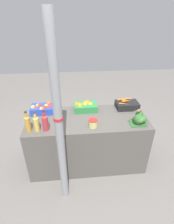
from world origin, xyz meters
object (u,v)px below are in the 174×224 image
object	(u,v)px
juice_bottle_golden	(36,123)
pickle_jar	(93,123)
apple_crate	(43,108)
orange_crate	(85,106)
juice_bottle_ruby	(45,122)
broccoli_pile	(140,119)
support_pole	(59,127)
juice_bottle_amber	(28,123)
carrot_crate	(127,105)
sparrow_bird	(139,110)

from	to	relation	value
juice_bottle_golden	pickle_jar	size ratio (longest dim) A/B	2.30
apple_crate	orange_crate	bearing A→B (deg)	0.62
juice_bottle_ruby	orange_crate	bearing A→B (deg)	41.10
orange_crate	broccoli_pile	size ratio (longest dim) A/B	1.43
support_pole	pickle_jar	size ratio (longest dim) A/B	18.57
juice_bottle_amber	carrot_crate	bearing A→B (deg)	18.47
carrot_crate	sparrow_bird	world-z (taller)	sparrow_bird
broccoli_pile	juice_bottle_golden	distance (m)	1.38
sparrow_bird	apple_crate	bearing A→B (deg)	141.90
apple_crate	orange_crate	size ratio (longest dim) A/B	1.00
carrot_crate	pickle_jar	world-z (taller)	carrot_crate
juice_bottle_ruby	apple_crate	bearing A→B (deg)	100.94
apple_crate	juice_bottle_amber	xyz separation A→B (m)	(-0.13, -0.48, 0.06)
juice_bottle_golden	pickle_jar	bearing A→B (deg)	0.85
broccoli_pile	juice_bottle_ruby	distance (m)	1.27
pickle_jar	juice_bottle_golden	bearing A→B (deg)	-179.15
orange_crate	broccoli_pile	bearing A→B (deg)	-32.83
carrot_crate	juice_bottle_amber	world-z (taller)	juice_bottle_amber
juice_bottle_amber	broccoli_pile	bearing A→B (deg)	1.05
sparrow_bird	broccoli_pile	bearing A→B (deg)	5.60
broccoli_pile	sparrow_bird	distance (m)	0.14
carrot_crate	support_pole	bearing A→B (deg)	-140.05
juice_bottle_amber	juice_bottle_golden	xyz separation A→B (m)	(0.11, 0.00, -0.01)
apple_crate	sparrow_bird	size ratio (longest dim) A/B	2.65
apple_crate	juice_bottle_ruby	size ratio (longest dim) A/B	1.19
orange_crate	juice_bottle_amber	world-z (taller)	juice_bottle_amber
juice_bottle_ruby	pickle_jar	bearing A→B (deg)	1.01
support_pole	orange_crate	distance (m)	0.95
apple_crate	carrot_crate	world-z (taller)	apple_crate
apple_crate	juice_bottle_golden	world-z (taller)	juice_bottle_golden
support_pole	juice_bottle_amber	world-z (taller)	support_pole
juice_bottle_amber	juice_bottle_ruby	size ratio (longest dim) A/B	0.98
juice_bottle_amber	juice_bottle_ruby	distance (m)	0.22
juice_bottle_ruby	pickle_jar	distance (m)	0.63
support_pole	juice_bottle_golden	world-z (taller)	support_pole
orange_crate	sparrow_bird	world-z (taller)	sparrow_bird
broccoli_pile	pickle_jar	world-z (taller)	broccoli_pile
carrot_crate	juice_bottle_ruby	xyz separation A→B (m)	(-1.23, -0.48, 0.07)
juice_bottle_ruby	broccoli_pile	bearing A→B (deg)	1.23
pickle_jar	broccoli_pile	bearing A→B (deg)	1.44
orange_crate	broccoli_pile	world-z (taller)	broccoli_pile
carrot_crate	pickle_jar	distance (m)	0.77
juice_bottle_golden	pickle_jar	distance (m)	0.74
juice_bottle_amber	orange_crate	bearing A→B (deg)	32.01
juice_bottle_amber	pickle_jar	xyz separation A→B (m)	(0.84, 0.01, -0.06)
juice_bottle_amber	juice_bottle_golden	world-z (taller)	juice_bottle_amber
juice_bottle_ruby	carrot_crate	bearing A→B (deg)	21.50
broccoli_pile	sparrow_bird	xyz separation A→B (m)	(-0.03, -0.01, 0.14)
orange_crate	carrot_crate	world-z (taller)	orange_crate
orange_crate	pickle_jar	distance (m)	0.48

